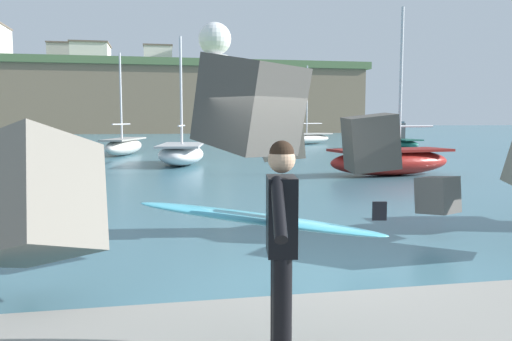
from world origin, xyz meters
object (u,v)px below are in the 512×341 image
at_px(boat_near_centre, 181,153).
at_px(station_building_central, 91,55).
at_px(surfer_with_board, 276,233).
at_px(boat_mid_centre, 124,146).
at_px(boat_near_right, 396,140).
at_px(station_building_east, 158,58).
at_px(boat_near_left, 390,161).
at_px(boat_mid_left, 303,138).
at_px(station_building_west, 63,58).
at_px(radar_dome, 215,44).

relative_size(boat_near_centre, station_building_central, 0.77).
height_order(surfer_with_board, boat_mid_centre, boat_mid_centre).
height_order(boat_near_right, boat_mid_centre, boat_mid_centre).
relative_size(boat_near_right, station_building_east, 0.93).
height_order(boat_near_left, boat_mid_left, boat_mid_left).
relative_size(surfer_with_board, station_building_west, 0.27).
distance_m(boat_near_left, boat_mid_centre, 17.96).
bearing_deg(boat_near_left, boat_mid_left, 81.51).
distance_m(boat_mid_left, station_building_east, 64.86).
bearing_deg(station_building_central, boat_near_left, -75.47).
height_order(surfer_with_board, boat_near_centre, boat_near_centre).
distance_m(surfer_with_board, boat_near_right, 36.68).
bearing_deg(radar_dome, station_building_west, 157.00).
distance_m(boat_mid_centre, station_building_central, 70.36).
bearing_deg(boat_mid_left, boat_near_left, -98.49).
bearing_deg(boat_mid_left, station_building_west, 115.26).
xyz_separation_m(surfer_with_board, station_building_central, (-13.23, 97.04, 13.14)).
distance_m(surfer_with_board, radar_dome, 97.78).
bearing_deg(station_building_west, boat_mid_left, -64.74).
xyz_separation_m(boat_near_centre, station_building_central, (-13.37, 75.98, 13.86)).
bearing_deg(boat_mid_left, station_building_central, 113.94).
xyz_separation_m(boat_mid_left, station_building_east, (-12.76, 61.99, 14.19)).
bearing_deg(boat_mid_left, boat_near_right, -56.95).
height_order(radar_dome, station_building_central, radar_dome).
bearing_deg(boat_mid_left, boat_mid_centre, -142.34).
height_order(boat_near_centre, radar_dome, radar_dome).
height_order(boat_mid_centre, radar_dome, radar_dome).
height_order(surfer_with_board, boat_near_left, boat_near_left).
height_order(boat_near_left, boat_near_right, boat_near_left).
bearing_deg(surfer_with_board, boat_near_right, 62.23).
bearing_deg(radar_dome, boat_near_right, -83.71).
distance_m(boat_near_left, boat_near_centre, 10.15).
distance_m(surfer_with_board, station_building_central, 98.82).
bearing_deg(station_building_central, boat_mid_centre, -81.53).
distance_m(boat_near_centre, station_building_central, 78.38).
xyz_separation_m(boat_near_centre, radar_dome, (9.93, 74.91, 16.46)).
distance_m(surfer_with_board, boat_near_centre, 21.08).
bearing_deg(station_building_east, station_building_central, -156.74).
relative_size(boat_near_left, boat_near_centre, 1.05).
distance_m(boat_near_centre, boat_mid_left, 22.63).
relative_size(boat_near_left, radar_dome, 0.73).
bearing_deg(station_building_central, station_building_west, 121.21).
bearing_deg(boat_near_centre, boat_mid_centre, 112.55).
relative_size(boat_near_right, station_building_central, 0.66).
xyz_separation_m(surfer_with_board, radar_dome, (10.08, 95.97, 15.75)).
xyz_separation_m(surfer_with_board, station_building_west, (-20.42, 108.91, 13.87)).
xyz_separation_m(surfer_with_board, boat_near_left, (8.10, 14.75, -0.70)).
xyz_separation_m(boat_near_left, boat_near_centre, (-7.95, 6.32, -0.02)).
xyz_separation_m(surfer_with_board, boat_near_right, (17.09, 32.45, -0.65)).
height_order(boat_mid_left, boat_mid_centre, boat_mid_left).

